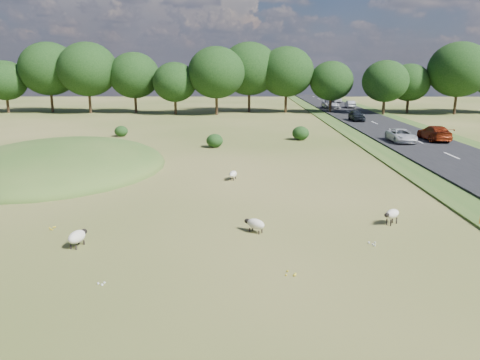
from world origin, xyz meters
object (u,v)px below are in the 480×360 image
at_px(car_4, 330,104).
at_px(car_6, 435,133).
at_px(sheep_2, 392,214).
at_px(car_3, 336,99).
at_px(car_1, 401,136).
at_px(sheep_0, 77,237).
at_px(sheep_3, 88,181).
at_px(car_0, 350,104).
at_px(sheep_4, 255,224).
at_px(car_5, 357,115).
at_px(sheep_5, 233,174).

relative_size(car_4, car_6, 1.05).
relative_size(sheep_2, car_3, 0.21).
bearing_deg(car_6, car_1, 17.18).
xyz_separation_m(sheep_0, car_3, (26.92, 81.47, 0.49)).
bearing_deg(car_3, sheep_3, 67.59).
relative_size(sheep_2, car_0, 0.26).
xyz_separation_m(sheep_3, car_3, (29.58, 71.74, 0.41)).
xyz_separation_m(sheep_0, car_1, (23.12, 27.67, 0.43)).
bearing_deg(sheep_4, car_4, -64.27).
bearing_deg(sheep_3, car_3, -37.54).
distance_m(car_0, car_1, 40.34).
xyz_separation_m(sheep_3, car_0, (29.58, 58.11, 0.35)).
xyz_separation_m(sheep_4, car_5, (15.35, 44.75, 0.56)).
height_order(car_4, car_6, car_4).
distance_m(car_1, car_5, 18.93).
distance_m(sheep_2, car_0, 65.98).
relative_size(car_0, car_1, 0.85).
xyz_separation_m(sheep_0, sheep_2, (14.58, 3.02, 0.09)).
height_order(car_3, car_5, car_5).
height_order(sheep_0, car_0, car_0).
bearing_deg(sheep_2, sheep_0, -29.33).
relative_size(sheep_2, car_1, 0.22).
distance_m(car_1, car_4, 39.05).
relative_size(car_0, car_5, 0.92).
height_order(sheep_4, car_6, car_6).
bearing_deg(car_3, sheep_2, 81.06).
xyz_separation_m(sheep_0, sheep_3, (-2.66, 9.73, 0.08)).
distance_m(sheep_2, car_5, 44.42).
distance_m(sheep_2, sheep_5, 12.37).
distance_m(car_4, car_5, 20.12).
height_order(sheep_0, sheep_4, sheep_0).
bearing_deg(sheep_5, sheep_0, -13.07).
xyz_separation_m(sheep_5, car_6, (20.42, 16.45, 0.61)).
xyz_separation_m(sheep_5, car_0, (20.42, 55.44, 0.50)).
bearing_deg(sheep_3, sheep_0, -179.83).
bearing_deg(car_4, sheep_0, -109.11).
bearing_deg(sheep_3, sheep_2, -126.40).
relative_size(sheep_0, sheep_3, 1.17).
distance_m(sheep_5, car_5, 38.03).
relative_size(sheep_3, sheep_5, 0.99).
bearing_deg(sheep_5, sheep_2, 55.33).
bearing_deg(car_3, car_4, 75.54).
relative_size(sheep_0, car_3, 0.27).
distance_m(car_0, car_6, 38.98).
distance_m(sheep_2, car_1, 26.10).
bearing_deg(sheep_0, car_4, -5.53).
distance_m(sheep_2, car_4, 64.28).
relative_size(sheep_3, sheep_4, 1.00).
height_order(car_1, car_6, car_6).
bearing_deg(sheep_0, car_1, -26.30).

